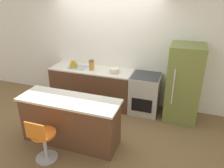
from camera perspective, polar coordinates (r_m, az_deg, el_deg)
ground_plane at (r=5.21m, az=-3.64°, el=-6.82°), size 14.00×14.00×0.00m
wall_back at (r=5.30m, az=-1.10°, el=9.08°), size 8.00×0.06×2.60m
back_counter at (r=5.39m, az=-5.29°, el=-0.46°), size 1.98×0.65×0.89m
kitchen_island at (r=4.10m, az=-10.79°, el=-9.31°), size 1.82×0.62×0.88m
oven_range at (r=5.03m, az=8.59°, el=-2.48°), size 0.64×0.66×0.89m
refrigerator at (r=4.80m, az=18.17°, el=0.15°), size 0.67×0.72×1.64m
stool_chair at (r=3.82m, az=-17.55°, el=-13.94°), size 0.41×0.41×0.81m
kettle at (r=5.35m, az=-10.04°, el=5.09°), size 0.18×0.18×0.19m
mixing_bowl at (r=4.96m, az=0.62°, el=3.62°), size 0.22×0.22×0.09m
canister_jar at (r=5.13m, az=-5.37°, el=5.01°), size 0.12×0.12×0.22m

